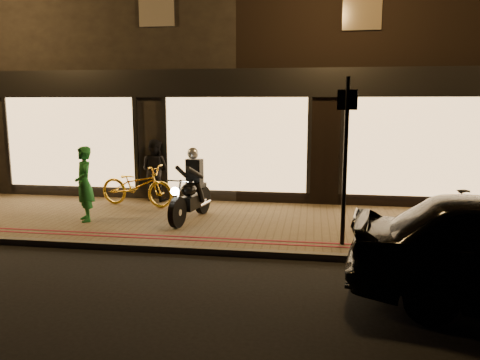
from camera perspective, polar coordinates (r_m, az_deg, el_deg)
name	(u,v)px	position (r m, az deg, el deg)	size (l,w,h in m)	color
ground	(200,255)	(8.45, -4.94, -9.07)	(90.00, 90.00, 0.00)	black
sidewalk	(221,223)	(10.30, -2.29, -5.27)	(50.00, 4.00, 0.12)	brown
kerb_stone	(200,251)	(8.47, -4.87, -8.58)	(50.00, 0.14, 0.12)	#59544C
red_kerb_lines	(207,239)	(8.92, -4.11, -7.21)	(50.00, 0.26, 0.01)	maroon
building_row	(259,57)	(16.94, 2.34, 14.79)	(48.00, 10.11, 8.50)	black
motorcycle	(191,192)	(10.26, -5.94, -1.50)	(0.68, 1.93, 1.59)	black
sign_post	(346,153)	(8.48, 12.74, 3.26)	(0.35, 0.10, 3.00)	black
bicycle_gold	(137,185)	(11.86, -12.44, -0.65)	(0.69, 1.98, 1.04)	yellow
bicycle_dark	(475,218)	(9.31, 26.77, -4.18)	(0.49, 1.75, 1.05)	black
person_green	(84,184)	(10.63, -18.45, -0.47)	(0.59, 0.39, 1.63)	#1D6F2D
person_dark	(155,170)	(12.38, -10.33, 1.18)	(0.78, 0.61, 1.61)	black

